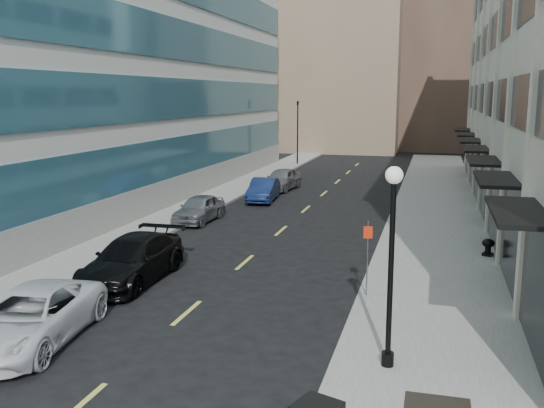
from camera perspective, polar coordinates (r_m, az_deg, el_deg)
The scene contains 18 objects.
sidewalk_right at distance 29.51m, azimuth 15.13°, elevation -3.15°, with size 5.00×80.00×0.15m, color gray.
sidewalk_left at distance 32.58m, azimuth -10.30°, elevation -1.70°, with size 3.00×80.00×0.15m, color gray.
building_left at distance 42.76m, azimuth -18.44°, elevation 14.13°, with size 16.14×46.00×20.00m.
skyline_tan_near at distance 77.91m, azimuth 6.98°, elevation 15.57°, with size 14.00×18.00×28.00m, color #846F56.
skyline_brown at distance 81.39m, azimuth 16.23°, elevation 17.15°, with size 12.00×16.00×34.00m, color brown.
skyline_tan_far at distance 89.42m, azimuth 1.36°, elevation 13.03°, with size 12.00×14.00×22.00m, color #846F56.
skyline_stone at distance 75.57m, azimuth 23.79°, elevation 11.92°, with size 10.00×14.00×20.00m, color beige.
grate_far at distance 14.18m, azimuth 15.31°, elevation -17.85°, with size 1.40×1.00×0.01m, color black.
road_centerline at distance 27.60m, azimuth -0.69°, elevation -3.86°, with size 0.15×68.20×0.01m.
traffic_signal at distance 58.18m, azimuth 2.44°, elevation 9.28°, with size 0.66×0.66×6.98m.
car_white_van at distance 18.08m, azimuth -21.85°, elevation -9.87°, with size 2.50×5.42×1.51m, color silver.
car_black_pickup at distance 22.75m, azimuth -13.01°, elevation -5.12°, with size 2.27×5.59×1.62m, color black.
car_silver_sedan at distance 32.67m, azimuth -6.89°, elevation -0.42°, with size 1.70×4.22×1.44m, color gray.
car_blue_sedan at distance 38.69m, azimuth -0.81°, elevation 1.33°, with size 1.53×4.38×1.44m, color navy.
car_grey_sedan at distance 43.28m, azimuth 0.94°, elevation 2.36°, with size 1.83×4.54×1.55m, color slate.
lamppost at distance 14.75m, azimuth 11.19°, elevation -4.14°, with size 0.42×0.42×5.07m.
sign_post at distance 20.17m, azimuth 8.98°, elevation -4.15°, with size 0.29×0.11×2.53m.
urn_planter at distance 26.68m, azimuth 19.68°, elevation -3.68°, with size 0.52×0.52×0.72m.
Camera 1 is at (7.30, -8.74, 6.76)m, focal length 40.00 mm.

